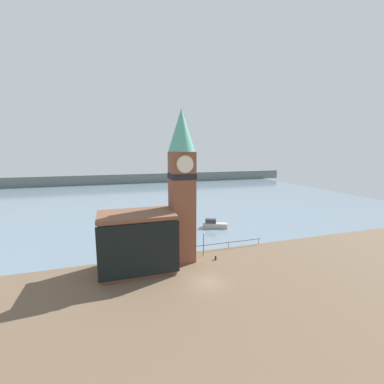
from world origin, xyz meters
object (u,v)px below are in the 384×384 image
Objects in this scene: pier_building at (137,242)px; lamp_post at (204,239)px; mooring_bollard_near at (216,258)px; clock_tower at (182,182)px; boat_near at (214,224)px.

pier_building is 2.71× the size of lamp_post.
lamp_post reaches higher than mooring_bollard_near.
pier_building is 11.40m from lamp_post.
clock_tower reaches higher than boat_near.
pier_building is at bearing 178.01° from mooring_bollard_near.
lamp_post is (-1.20, 2.43, 2.47)m from mooring_bollard_near.
clock_tower is 13.39m from mooring_bollard_near.
mooring_bollard_near is at bearing -19.39° from clock_tower.
mooring_bollard_near is at bearing -1.99° from pier_building.
mooring_bollard_near is at bearing -63.66° from lamp_post.
boat_near is 1.41× the size of lamp_post.
clock_tower is 36.69× the size of mooring_bollard_near.
mooring_bollard_near is 0.16× the size of lamp_post.
boat_near is at bearing 60.72° from lamp_post.
boat_near is at bearing 51.14° from clock_tower.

